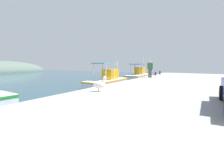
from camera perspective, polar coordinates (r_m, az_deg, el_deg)
quay_pier at (r=9.85m, az=21.48°, el=-7.75°), size 36.00×10.00×0.80m
fishing_boat_third at (r=16.08m, az=-1.57°, el=-2.31°), size 5.39×1.92×2.60m
fishing_boat_fourth at (r=24.22m, az=8.89°, el=-0.30°), size 5.94×2.20×3.27m
pelican at (r=9.21m, az=-4.33°, el=-3.24°), size 0.68×0.92×0.82m
fisherman_standing at (r=18.33m, az=12.69°, el=2.08°), size 0.25×0.58×1.80m
mooring_bollard_second at (r=21.83m, az=14.42°, el=0.28°), size 0.24×0.24×0.41m
mooring_bollard_third at (r=23.79m, az=15.79°, el=0.61°), size 0.21×0.21×0.47m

